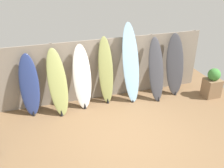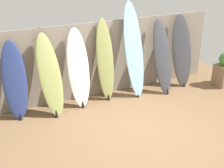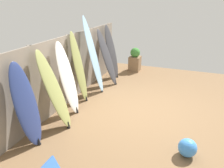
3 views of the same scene
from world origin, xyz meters
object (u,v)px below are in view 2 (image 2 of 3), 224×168
(surfboard_white_2, at_px, (78,69))
(surfboard_charcoal_6, at_px, (182,51))
(surfboard_navy_0, at_px, (15,81))
(surfboard_charcoal_5, at_px, (162,57))
(surfboard_skyblue_4, at_px, (134,51))
(surfboard_olive_1, at_px, (50,76))
(surfboard_olive_3, at_px, (105,61))

(surfboard_white_2, xyz_separation_m, surfboard_charcoal_6, (2.82, -0.04, 0.04))
(surfboard_navy_0, height_order, surfboard_charcoal_5, surfboard_charcoal_5)
(surfboard_skyblue_4, distance_m, surfboard_charcoal_5, 0.79)
(surfboard_olive_1, xyz_separation_m, surfboard_charcoal_6, (3.49, 0.05, 0.06))
(surfboard_olive_1, bearing_deg, surfboard_charcoal_6, 0.82)
(surfboard_white_2, bearing_deg, surfboard_skyblue_4, -0.82)
(surfboard_white_2, xyz_separation_m, surfboard_charcoal_5, (2.15, -0.14, 0.01))
(surfboard_navy_0, bearing_deg, surfboard_white_2, -1.55)
(surfboard_olive_1, distance_m, surfboard_charcoal_5, 2.82)
(surfboard_skyblue_4, bearing_deg, surfboard_olive_1, -178.11)
(surfboard_olive_1, height_order, surfboard_olive_3, surfboard_olive_3)
(surfboard_charcoal_6, bearing_deg, surfboard_olive_3, 177.04)
(surfboard_skyblue_4, relative_size, surfboard_charcoal_5, 1.26)
(surfboard_olive_3, bearing_deg, surfboard_white_2, -174.10)
(surfboard_navy_0, height_order, surfboard_charcoal_6, surfboard_charcoal_6)
(surfboard_olive_1, xyz_separation_m, surfboard_skyblue_4, (2.07, 0.07, 0.25))
(surfboard_olive_1, height_order, surfboard_white_2, surfboard_white_2)
(surfboard_charcoal_6, bearing_deg, surfboard_skyblue_4, 179.27)
(surfboard_olive_1, relative_size, surfboard_white_2, 0.98)
(surfboard_white_2, distance_m, surfboard_charcoal_6, 2.82)
(surfboard_white_2, bearing_deg, surfboard_navy_0, 178.45)
(surfboard_charcoal_5, height_order, surfboard_charcoal_6, surfboard_charcoal_6)
(surfboard_navy_0, xyz_separation_m, surfboard_skyblue_4, (2.79, -0.06, 0.29))
(surfboard_charcoal_5, distance_m, surfboard_charcoal_6, 0.68)
(surfboard_skyblue_4, xyz_separation_m, surfboard_charcoal_6, (1.42, -0.02, -0.19))
(surfboard_navy_0, height_order, surfboard_olive_1, surfboard_olive_1)
(surfboard_navy_0, distance_m, surfboard_olive_3, 2.08)
(surfboard_white_2, bearing_deg, surfboard_olive_1, -172.49)
(surfboard_white_2, height_order, surfboard_olive_3, surfboard_olive_3)
(surfboard_white_2, relative_size, surfboard_olive_3, 0.93)
(surfboard_charcoal_6, bearing_deg, surfboard_charcoal_5, -171.66)
(surfboard_navy_0, distance_m, surfboard_skyblue_4, 2.80)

